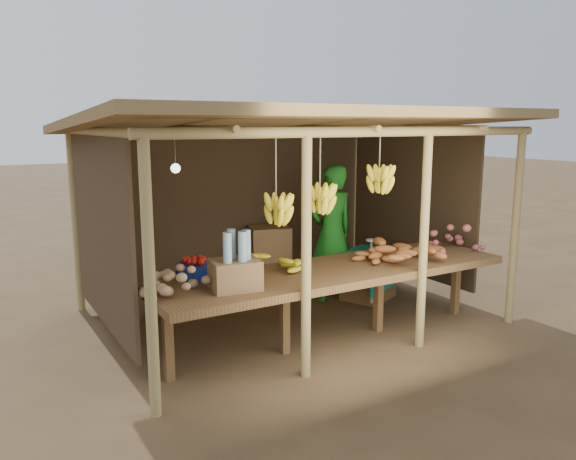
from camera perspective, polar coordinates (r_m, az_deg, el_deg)
ground at (r=6.84m, az=0.00°, el=-8.68°), size 60.00×60.00×0.00m
stall_structure at (r=6.46m, az=-0.49°, el=7.59°), size 4.70×3.50×2.43m
counter at (r=5.86m, az=4.75°, el=-4.48°), size 3.90×1.05×0.80m
potato_heap at (r=5.04m, az=-9.98°, el=-4.26°), size 0.96×0.72×0.36m
sweet_potato_heap at (r=6.30m, az=12.20°, el=-1.34°), size 1.10×0.71×0.36m
onion_heap at (r=6.80m, az=16.43°, el=-0.66°), size 0.96×0.67×0.36m
banana_pile at (r=5.62m, az=-1.79°, el=-2.62°), size 0.72×0.58×0.35m
tomato_basin at (r=5.54m, az=-9.37°, el=-3.93°), size 0.39×0.39×0.20m
bottle_box at (r=5.07m, az=-5.41°, el=-3.75°), size 0.47×0.40×0.54m
vendor at (r=7.29m, az=4.47°, el=-0.28°), size 0.66×0.44×1.77m
tarp_crate at (r=7.48m, az=8.20°, el=-4.37°), size 0.87×0.83×0.82m
carton_stack at (r=7.75m, az=-3.12°, el=-3.44°), size 1.23×0.58×0.86m
burlap_sacks at (r=6.89m, az=-14.31°, el=-6.68°), size 0.81×0.42×0.57m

